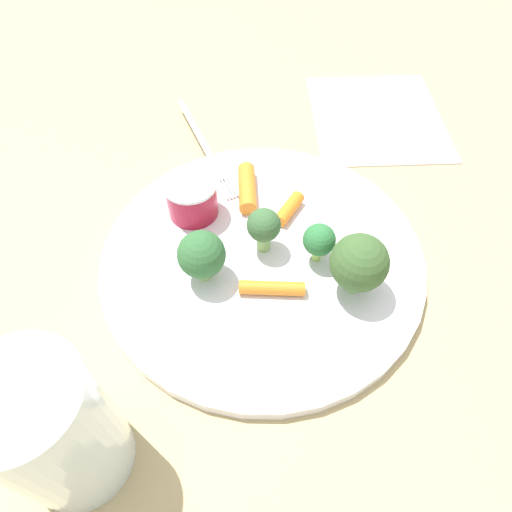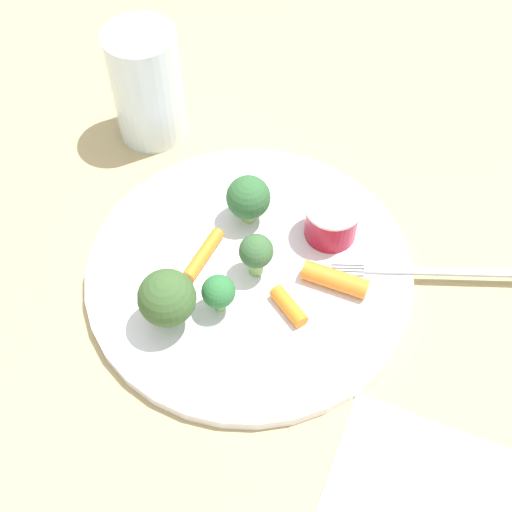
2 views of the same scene
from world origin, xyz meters
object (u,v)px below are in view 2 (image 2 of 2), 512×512
(carrot_stick_1, at_px, (335,280))
(broccoli_floret_3, at_px, (167,298))
(sauce_cup, at_px, (332,220))
(carrot_stick_2, at_px, (204,254))
(drinking_glass, at_px, (147,85))
(broccoli_floret_2, at_px, (248,198))
(plate, at_px, (249,272))
(fork, at_px, (428,272))
(broccoli_floret_1, at_px, (217,291))
(broccoli_floret_0, at_px, (255,254))
(carrot_stick_0, at_px, (289,306))

(carrot_stick_1, bearing_deg, broccoli_floret_3, 45.32)
(sauce_cup, xyz_separation_m, carrot_stick_1, (-0.03, 0.05, -0.01))
(carrot_stick_2, height_order, drinking_glass, drinking_glass)
(broccoli_floret_2, distance_m, broccoli_floret_3, 0.13)
(plate, xyz_separation_m, broccoli_floret_2, (0.03, -0.05, 0.04))
(fork, bearing_deg, carrot_stick_1, 39.86)
(carrot_stick_1, relative_size, carrot_stick_2, 1.04)
(broccoli_floret_2, distance_m, carrot_stick_2, 0.06)
(sauce_cup, xyz_separation_m, broccoli_floret_3, (0.07, 0.15, 0.02))
(sauce_cup, bearing_deg, fork, -176.39)
(plate, xyz_separation_m, broccoli_floret_1, (0.00, 0.05, 0.03))
(sauce_cup, bearing_deg, carrot_stick_1, 121.37)
(broccoli_floret_1, distance_m, drinking_glass, 0.24)
(broccoli_floret_2, xyz_separation_m, carrot_stick_1, (-0.10, 0.02, -0.02))
(carrot_stick_2, bearing_deg, broccoli_floret_2, -100.01)
(broccoli_floret_1, height_order, carrot_stick_2, broccoli_floret_1)
(broccoli_floret_1, bearing_deg, broccoli_floret_2, -73.74)
(sauce_cup, xyz_separation_m, fork, (-0.09, -0.01, -0.02))
(broccoli_floret_1, height_order, broccoli_floret_2, broccoli_floret_2)
(plate, height_order, carrot_stick_2, carrot_stick_2)
(broccoli_floret_0, xyz_separation_m, carrot_stick_0, (-0.04, 0.02, -0.02))
(carrot_stick_0, relative_size, carrot_stick_2, 0.71)
(broccoli_floret_3, bearing_deg, broccoli_floret_0, -114.41)
(drinking_glass, bearing_deg, broccoli_floret_1, 139.56)
(plate, distance_m, fork, 0.16)
(carrot_stick_1, bearing_deg, drinking_glass, -18.06)
(carrot_stick_1, height_order, drinking_glass, drinking_glass)
(broccoli_floret_3, bearing_deg, broccoli_floret_1, -130.24)
(broccoli_floret_1, bearing_deg, carrot_stick_0, -152.09)
(plate, xyz_separation_m, drinking_glass, (0.18, -0.11, 0.05))
(carrot_stick_0, distance_m, carrot_stick_2, 0.09)
(plate, xyz_separation_m, carrot_stick_2, (0.04, 0.01, 0.01))
(fork, bearing_deg, broccoli_floret_3, 43.29)
(broccoli_floret_0, height_order, broccoli_floret_3, broccoli_floret_3)
(carrot_stick_2, bearing_deg, fork, -153.43)
(broccoli_floret_3, bearing_deg, plate, -109.55)
(sauce_cup, relative_size, broccoli_floret_3, 0.83)
(broccoli_floret_3, height_order, carrot_stick_1, broccoli_floret_3)
(sauce_cup, bearing_deg, broccoli_floret_3, 64.58)
(sauce_cup, distance_m, fork, 0.10)
(plate, bearing_deg, broccoli_floret_3, 70.45)
(carrot_stick_0, bearing_deg, broccoli_floret_3, 36.75)
(broccoli_floret_1, xyz_separation_m, fork, (-0.14, -0.12, -0.02))
(broccoli_floret_2, bearing_deg, plate, 121.93)
(plate, relative_size, broccoli_floret_1, 7.22)
(carrot_stick_0, bearing_deg, broccoli_floret_1, 27.91)
(carrot_stick_1, bearing_deg, broccoli_floret_2, -13.61)
(broccoli_floret_3, bearing_deg, drinking_glass, -50.21)
(broccoli_floret_2, relative_size, carrot_stick_1, 0.87)
(drinking_glass, bearing_deg, broccoli_floret_0, 150.47)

